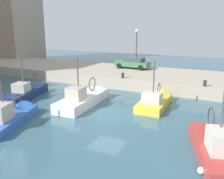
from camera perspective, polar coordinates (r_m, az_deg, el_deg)
The scene contains 12 objects.
water_surface at distance 18.54m, azimuth -1.11°, elevation -5.76°, with size 80.00×80.00×0.00m, color #386070.
quay_wall at distance 28.69m, azimuth 9.52°, elevation 2.61°, with size 9.00×56.00×1.20m, color #ADA08C.
fishing_boat_white at distance 21.10m, azimuth -6.27°, elevation -2.96°, with size 7.05×2.41×5.03m.
fishing_boat_navy at distance 24.25m, azimuth -18.98°, elevation -1.36°, with size 6.80×3.26×4.81m.
fishing_boat_red at distance 14.01m, azimuth 22.54°, elevation -13.25°, with size 6.57×3.58×5.06m.
fishing_boat_yellow at distance 20.94m, azimuth 10.05°, elevation -3.26°, with size 5.86×2.28×4.72m.
fishing_boat_blue at distance 18.47m, azimuth -22.35°, elevation -6.50°, with size 6.40×3.70×3.84m.
parked_car_green at distance 31.26m, azimuth 4.87°, elevation 6.21°, with size 2.08×4.38×1.42m.
mooring_bollard_south at distance 23.39m, azimuth 20.73°, elevation 1.36°, with size 0.28×0.28×0.55m, color #2D2D33.
mooring_bollard_mid at distance 25.37m, azimuth 2.50°, elevation 3.26°, with size 0.28×0.28×0.55m, color #2D2D33.
quay_streetlamp at distance 30.45m, azimuth 5.69°, elevation 10.75°, with size 0.36×0.36×4.83m.
waterfront_building_west_mid at distance 48.59m, azimuth -22.51°, elevation 18.51°, with size 7.46×8.47×21.32m.
Camera 1 is at (-15.42, -8.03, 6.43)m, focal length 39.43 mm.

